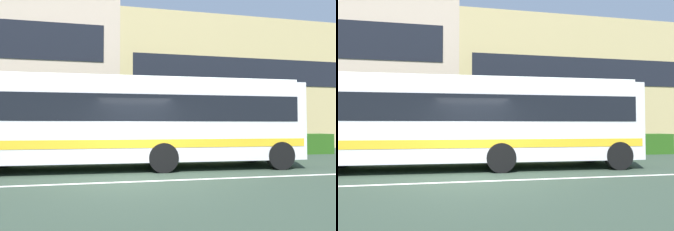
# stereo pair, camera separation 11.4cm
# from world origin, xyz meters

# --- Properties ---
(ground_plane) EXTENTS (160.00, 160.00, 0.00)m
(ground_plane) POSITION_xyz_m (0.00, 0.00, 0.00)
(ground_plane) COLOR #2D3C2F
(lane_centre_line) EXTENTS (60.00, 0.16, 0.01)m
(lane_centre_line) POSITION_xyz_m (0.00, 0.00, 0.00)
(lane_centre_line) COLOR silver
(lane_centre_line) RESTS_ON ground_plane
(hedge_row_far) EXTENTS (17.05, 1.10, 1.12)m
(hedge_row_far) POSITION_xyz_m (3.01, 6.56, 0.56)
(hedge_row_far) COLOR #275516
(hedge_row_far) RESTS_ON ground_plane
(apartment_block_right) EXTENTS (19.92, 11.94, 9.09)m
(apartment_block_right) POSITION_xyz_m (9.80, 16.09, 4.55)
(apartment_block_right) COLOR tan
(apartment_block_right) RESTS_ON ground_plane
(transit_bus) EXTENTS (12.11, 2.91, 3.28)m
(transit_bus) POSITION_xyz_m (0.25, 2.59, 1.81)
(transit_bus) COLOR silver
(transit_bus) RESTS_ON ground_plane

